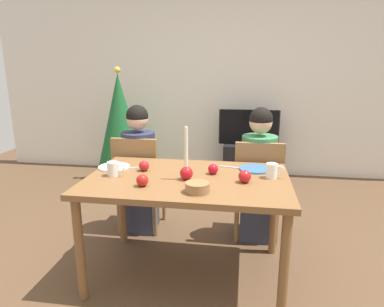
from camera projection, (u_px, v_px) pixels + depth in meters
ground_plane at (188, 272)px, 2.57m from camera, size 7.68×7.68×0.00m
back_wall at (219, 81)px, 4.73m from camera, size 6.40×0.10×2.60m
dining_table at (188, 189)px, 2.40m from camera, size 1.40×0.90×0.75m
chair_left at (139, 178)px, 3.10m from camera, size 0.40×0.40×0.90m
chair_right at (258, 184)px, 2.95m from camera, size 0.40×0.40×0.90m
person_left_child at (139, 171)px, 3.12m from camera, size 0.30×0.30×1.17m
person_right_child at (258, 177)px, 2.96m from camera, size 0.30×0.30×1.17m
tv_stand at (247, 161)px, 4.64m from camera, size 0.64×0.40×0.48m
tv at (249, 127)px, 4.53m from camera, size 0.79×0.05×0.46m
christmas_tree at (120, 123)px, 4.48m from camera, size 0.64×0.64×1.49m
candle_centerpiece at (186, 169)px, 2.32m from camera, size 0.09×0.09×0.36m
plate_left at (114, 167)px, 2.60m from camera, size 0.24×0.24×0.01m
plate_right at (255, 169)px, 2.56m from camera, size 0.24×0.24×0.01m
mug_left at (113, 169)px, 2.40m from camera, size 0.12×0.08×0.10m
mug_right at (272, 171)px, 2.35m from camera, size 0.12×0.08×0.10m
fork_left at (137, 168)px, 2.59m from camera, size 0.18×0.06×0.01m
fork_right at (231, 167)px, 2.60m from camera, size 0.18×0.05×0.01m
bowl_walnuts at (197, 187)px, 2.10m from camera, size 0.15×0.15×0.06m
apple_near_candle at (245, 176)px, 2.27m from camera, size 0.09×0.09×0.09m
apple_by_left_plate at (144, 166)px, 2.52m from camera, size 0.08×0.08×0.08m
apple_by_right_mug at (142, 180)px, 2.20m from camera, size 0.08×0.08×0.08m
apple_far_edge at (213, 169)px, 2.44m from camera, size 0.07×0.07×0.07m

